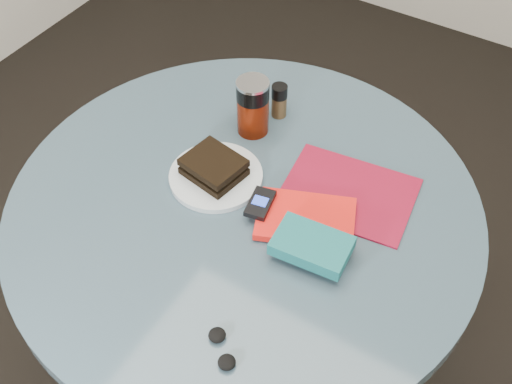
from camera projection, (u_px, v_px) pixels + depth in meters
The scene contains 11 objects.
ground at pixel (247, 368), 1.90m from camera, with size 4.00×4.00×0.00m, color black.
table at pixel (245, 249), 1.47m from camera, with size 1.00×1.00×0.75m.
plate at pixel (216, 176), 1.39m from camera, with size 0.20×0.20×0.01m, color silver.
sandwich at pixel (214, 167), 1.37m from camera, with size 0.13×0.12×0.04m.
soda_can at pixel (253, 107), 1.44m from camera, with size 0.10×0.10×0.14m.
pepper_grinder at pixel (279, 100), 1.50m from camera, with size 0.05×0.05×0.09m.
magazine at pixel (348, 193), 1.36m from camera, with size 0.27×0.20×0.00m, color maroon.
red_book at pixel (306, 219), 1.30m from camera, with size 0.20×0.13×0.02m, color red.
novel at pixel (312, 245), 1.22m from camera, with size 0.15×0.09×0.03m, color #145C60.
mp3_player at pixel (260, 203), 1.31m from camera, with size 0.06×0.09×0.01m.
headphones at pixel (222, 348), 1.11m from camera, with size 0.09×0.08×0.02m.
Camera 1 is at (0.48, -0.74, 1.77)m, focal length 45.00 mm.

